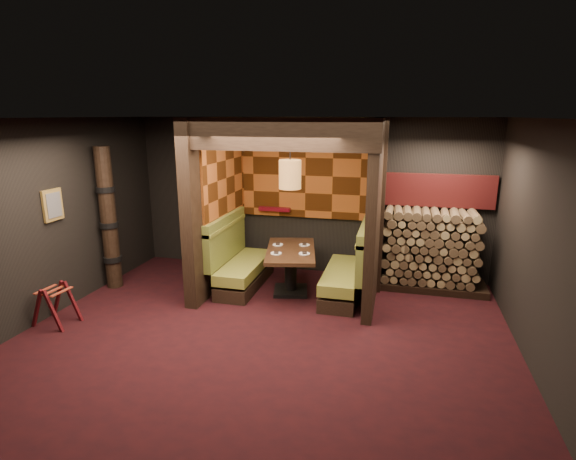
# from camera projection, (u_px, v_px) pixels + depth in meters

# --- Properties ---
(floor) EXTENTS (6.50, 5.50, 0.02)m
(floor) POSITION_uv_depth(u_px,v_px,m) (264.00, 337.00, 6.05)
(floor) COLOR black
(floor) RESTS_ON ground
(ceiling) EXTENTS (6.50, 5.50, 0.02)m
(ceiling) POSITION_uv_depth(u_px,v_px,m) (261.00, 117.00, 5.33)
(ceiling) COLOR black
(ceiling) RESTS_ON ground
(wall_back) EXTENTS (6.50, 0.02, 2.85)m
(wall_back) POSITION_uv_depth(u_px,v_px,m) (307.00, 196.00, 8.28)
(wall_back) COLOR black
(wall_back) RESTS_ON ground
(wall_front) EXTENTS (6.50, 0.02, 2.85)m
(wall_front) POSITION_uv_depth(u_px,v_px,m) (144.00, 334.00, 3.10)
(wall_front) COLOR black
(wall_front) RESTS_ON ground
(wall_left) EXTENTS (0.02, 5.50, 2.85)m
(wall_left) POSITION_uv_depth(u_px,v_px,m) (47.00, 219.00, 6.46)
(wall_left) COLOR black
(wall_left) RESTS_ON ground
(wall_right) EXTENTS (0.02, 5.50, 2.85)m
(wall_right) POSITION_uv_depth(u_px,v_px,m) (547.00, 253.00, 4.91)
(wall_right) COLOR black
(wall_right) RESTS_ON ground
(partition_left) EXTENTS (0.20, 2.20, 2.85)m
(partition_left) POSITION_uv_depth(u_px,v_px,m) (216.00, 204.00, 7.56)
(partition_left) COLOR black
(partition_left) RESTS_ON floor
(partition_right) EXTENTS (0.15, 2.10, 2.85)m
(partition_right) POSITION_uv_depth(u_px,v_px,m) (375.00, 212.00, 6.97)
(partition_right) COLOR black
(partition_right) RESTS_ON floor
(header_beam) EXTENTS (2.85, 0.18, 0.44)m
(header_beam) POSITION_uv_depth(u_px,v_px,m) (275.00, 135.00, 6.05)
(header_beam) COLOR black
(header_beam) RESTS_ON partition_left
(tapa_back_panel) EXTENTS (2.40, 0.06, 1.55)m
(tapa_back_panel) POSITION_uv_depth(u_px,v_px,m) (306.00, 175.00, 8.14)
(tapa_back_panel) COLOR #9A4B1A
(tapa_back_panel) RESTS_ON wall_back
(tapa_side_panel) EXTENTS (0.04, 1.85, 1.45)m
(tapa_side_panel) POSITION_uv_depth(u_px,v_px,m) (225.00, 178.00, 7.59)
(tapa_side_panel) COLOR #9A4B1A
(tapa_side_panel) RESTS_ON partition_left
(lacquer_shelf) EXTENTS (0.60, 0.12, 0.07)m
(lacquer_shelf) POSITION_uv_depth(u_px,v_px,m) (275.00, 209.00, 8.38)
(lacquer_shelf) COLOR #5B0813
(lacquer_shelf) RESTS_ON wall_back
(booth_bench_left) EXTENTS (0.68, 1.60, 1.14)m
(booth_bench_left) POSITION_uv_depth(u_px,v_px,m) (239.00, 264.00, 7.72)
(booth_bench_left) COLOR black
(booth_bench_left) RESTS_ON floor
(booth_bench_right) EXTENTS (0.68, 1.60, 1.14)m
(booth_bench_right) POSITION_uv_depth(u_px,v_px,m) (349.00, 273.00, 7.27)
(booth_bench_right) COLOR black
(booth_bench_right) RESTS_ON floor
(dining_table) EXTENTS (1.06, 1.56, 0.75)m
(dining_table) POSITION_uv_depth(u_px,v_px,m) (291.00, 263.00, 7.40)
(dining_table) COLOR black
(dining_table) RESTS_ON floor
(place_settings) EXTENTS (0.72, 0.75, 0.03)m
(place_settings) POSITION_uv_depth(u_px,v_px,m) (291.00, 249.00, 7.34)
(place_settings) COLOR white
(place_settings) RESTS_ON dining_table
(pendant_lamp) EXTENTS (0.35, 0.35, 1.09)m
(pendant_lamp) POSITION_uv_depth(u_px,v_px,m) (290.00, 174.00, 6.98)
(pendant_lamp) COLOR #905F2D
(pendant_lamp) RESTS_ON ceiling
(framed_picture) EXTENTS (0.05, 0.36, 0.46)m
(framed_picture) POSITION_uv_depth(u_px,v_px,m) (53.00, 205.00, 6.50)
(framed_picture) COLOR olive
(framed_picture) RESTS_ON wall_left
(luggage_rack) EXTENTS (0.60, 0.44, 0.62)m
(luggage_rack) POSITION_uv_depth(u_px,v_px,m) (55.00, 303.00, 6.33)
(luggage_rack) COLOR #420A0E
(luggage_rack) RESTS_ON floor
(totem_column) EXTENTS (0.31, 0.31, 2.40)m
(totem_column) POSITION_uv_depth(u_px,v_px,m) (109.00, 220.00, 7.51)
(totem_column) COLOR black
(totem_column) RESTS_ON floor
(firewood_stack) EXTENTS (1.73, 0.70, 1.36)m
(firewood_stack) POSITION_uv_depth(u_px,v_px,m) (435.00, 250.00, 7.53)
(firewood_stack) COLOR black
(firewood_stack) RESTS_ON floor
(mosaic_header) EXTENTS (1.83, 0.10, 0.56)m
(mosaic_header) POSITION_uv_depth(u_px,v_px,m) (438.00, 191.00, 7.60)
(mosaic_header) COLOR maroon
(mosaic_header) RESTS_ON wall_back
(bay_front_post) EXTENTS (0.08, 0.08, 2.85)m
(bay_front_post) POSITION_uv_depth(u_px,v_px,m) (382.00, 209.00, 7.20)
(bay_front_post) COLOR black
(bay_front_post) RESTS_ON floor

